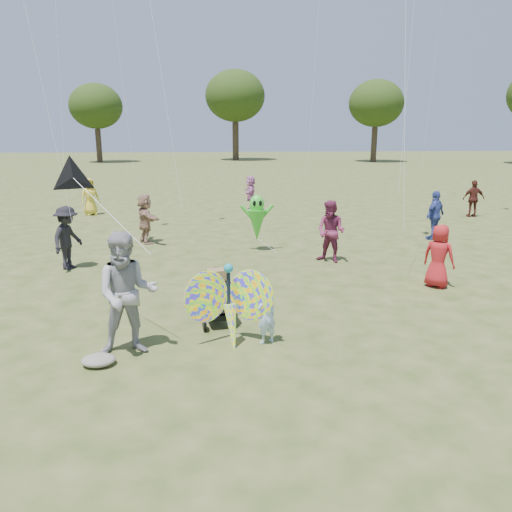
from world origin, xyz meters
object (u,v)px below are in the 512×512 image
at_px(alien_kite, 257,220).
at_px(crowd_e, 331,232).
at_px(crowd_j, 250,193).
at_px(adult_man, 127,294).
at_px(crowd_d, 145,219).
at_px(child_girl, 267,316).
at_px(crowd_g, 90,197).
at_px(crowd_c, 435,215).
at_px(jogging_stroller, 217,292).
at_px(butterfly_kite, 230,306).
at_px(crowd_b, 68,238).
at_px(crowd_a, 439,256).
at_px(crowd_h, 474,199).

bearing_deg(alien_kite, crowd_e, -37.72).
distance_m(crowd_e, crowd_j, 9.95).
relative_size(adult_man, crowd_e, 1.19).
relative_size(crowd_d, alien_kite, 0.93).
distance_m(crowd_d, alien_kite, 3.81).
distance_m(child_girl, crowd_g, 15.53).
bearing_deg(child_girl, crowd_c, -157.30).
xyz_separation_m(crowd_e, crowd_j, (-1.49, 9.84, -0.08)).
xyz_separation_m(child_girl, jogging_stroller, (-0.85, 1.04, 0.11)).
relative_size(crowd_d, butterfly_kite, 0.94).
xyz_separation_m(crowd_j, jogging_stroller, (-1.75, -14.17, -0.17)).
height_order(crowd_j, butterfly_kite, crowd_j).
height_order(crowd_e, alien_kite, crowd_e).
relative_size(child_girl, jogging_stroller, 0.92).
bearing_deg(child_girl, alien_kite, -121.57).
xyz_separation_m(child_girl, crowd_b, (-4.73, 5.26, 0.34)).
distance_m(crowd_d, crowd_e, 6.21).
height_order(crowd_d, crowd_g, crowd_d).
bearing_deg(alien_kite, crowd_g, 132.11).
height_order(crowd_j, alien_kite, alien_kite).
bearing_deg(child_girl, crowd_g, -94.25).
distance_m(crowd_b, crowd_j, 11.44).
relative_size(crowd_a, crowd_c, 0.91).
bearing_deg(adult_man, crowd_g, 97.84).
height_order(crowd_h, jogging_stroller, crowd_h).
bearing_deg(crowd_b, crowd_e, -70.55).
bearing_deg(jogging_stroller, crowd_h, 36.81).
relative_size(adult_man, crowd_h, 1.31).
bearing_deg(crowd_b, jogging_stroller, -118.76).
xyz_separation_m(crowd_c, butterfly_kite, (-7.24, -8.02, -0.12)).
relative_size(crowd_d, crowd_h, 1.04).
bearing_deg(adult_man, crowd_a, 17.37).
distance_m(adult_man, alien_kite, 7.59).
relative_size(crowd_d, jogging_stroller, 1.49).
distance_m(crowd_e, alien_kite, 2.46).
bearing_deg(alien_kite, crowd_d, 158.07).
bearing_deg(crowd_g, alien_kite, -79.18).
bearing_deg(crowd_h, jogging_stroller, 49.58).
distance_m(crowd_a, crowd_b, 9.42).
relative_size(child_girl, crowd_c, 0.61).
xyz_separation_m(crowd_h, butterfly_kite, (-10.86, -12.26, -0.08)).
relative_size(crowd_d, crowd_j, 1.03).
relative_size(adult_man, crowd_d, 1.27).
height_order(child_girl, alien_kite, alien_kite).
distance_m(adult_man, crowd_j, 15.74).
xyz_separation_m(crowd_b, crowd_d, (1.65, 3.03, -0.03)).
xyz_separation_m(child_girl, butterfly_kite, (-0.63, -0.00, 0.20)).
relative_size(crowd_a, crowd_b, 0.88).
xyz_separation_m(crowd_a, crowd_h, (5.85, 9.39, 0.04)).
bearing_deg(crowd_c, crowd_a, 30.86).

